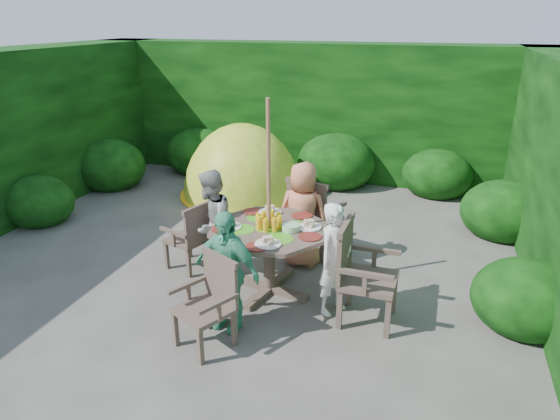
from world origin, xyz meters
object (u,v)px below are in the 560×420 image
(patio_table, at_px, (270,238))
(garden_chair_back, at_px, (313,216))
(child_right, at_px, (335,259))
(garden_chair_right, at_px, (360,272))
(parasol_pole, at_px, (269,201))
(garden_chair_left, at_px, (192,236))
(child_left, at_px, (211,224))
(dome_tent, at_px, (243,194))
(child_front, at_px, (227,271))
(garden_chair_front, at_px, (210,301))
(child_back, at_px, (303,215))

(patio_table, xyz_separation_m, garden_chair_back, (0.23, 1.06, -0.12))
(garden_chair_back, height_order, child_right, child_right)
(garden_chair_right, xyz_separation_m, garden_chair_back, (-0.83, 1.32, -0.00))
(parasol_pole, distance_m, garden_chair_back, 1.22)
(garden_chair_left, distance_m, child_left, 0.37)
(garden_chair_back, xyz_separation_m, child_right, (0.55, -1.24, 0.06))
(garden_chair_back, bearing_deg, garden_chair_left, 48.56)
(parasol_pole, height_order, garden_chair_back, parasol_pole)
(patio_table, bearing_deg, dome_tent, 116.92)
(child_front, bearing_deg, garden_chair_right, 35.60)
(parasol_pole, xyz_separation_m, child_left, (-0.78, 0.18, -0.44))
(patio_table, distance_m, garden_chair_left, 1.13)
(patio_table, xyz_separation_m, child_left, (-0.79, 0.18, -0.01))
(garden_chair_left, xyz_separation_m, garden_chair_front, (0.86, -1.32, 0.01))
(dome_tent, bearing_deg, child_front, -80.00)
(child_back, bearing_deg, patio_table, 81.77)
(garden_chair_right, relative_size, child_front, 0.82)
(child_right, relative_size, child_left, 0.93)
(garden_chair_left, distance_m, garden_chair_back, 1.56)
(garden_chair_right, height_order, child_front, child_front)
(garden_chair_front, bearing_deg, child_left, 141.31)
(child_right, bearing_deg, garden_chair_front, 160.70)
(parasol_pole, distance_m, garden_chair_left, 1.28)
(child_right, xyz_separation_m, child_left, (-1.56, 0.35, 0.05))
(parasol_pole, xyz_separation_m, dome_tent, (-1.52, 3.00, -1.10))
(garden_chair_left, relative_size, child_back, 0.63)
(child_right, bearing_deg, parasol_pole, 105.90)
(garden_chair_front, relative_size, child_front, 0.68)
(patio_table, distance_m, child_left, 0.80)
(garden_chair_right, height_order, garden_chair_left, garden_chair_right)
(patio_table, relative_size, child_right, 1.33)
(patio_table, height_order, child_front, child_front)
(patio_table, xyz_separation_m, garden_chair_front, (-0.23, -1.08, -0.21))
(patio_table, height_order, garden_chair_left, patio_table)
(garden_chair_right, bearing_deg, parasol_pole, 77.92)
(child_left, xyz_separation_m, child_front, (0.60, -0.96, -0.03))
(dome_tent, bearing_deg, child_back, -62.21)
(garden_chair_right, xyz_separation_m, child_left, (-1.84, 0.43, 0.11))
(child_back, bearing_deg, child_left, 36.44)
(child_left, distance_m, dome_tent, 3.00)
(patio_table, height_order, child_back, child_back)
(child_left, bearing_deg, patio_table, 72.51)
(child_left, relative_size, child_front, 1.05)
(garden_chair_left, height_order, garden_chair_back, garden_chair_back)
(garden_chair_left, height_order, child_front, child_front)
(child_right, relative_size, child_back, 0.91)
(garden_chair_left, xyz_separation_m, child_left, (0.30, -0.06, 0.21))
(parasol_pole, bearing_deg, dome_tent, 116.84)
(parasol_pole, distance_m, garden_chair_front, 1.28)
(parasol_pole, xyz_separation_m, garden_chair_left, (-1.08, 0.24, -0.65))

